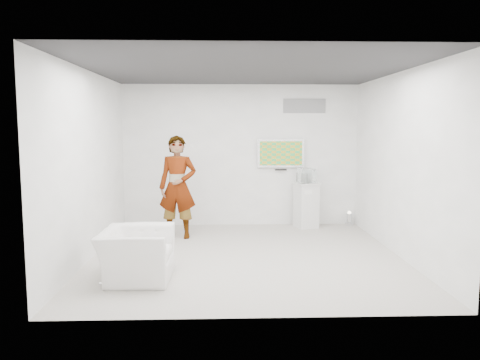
{
  "coord_description": "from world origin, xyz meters",
  "views": [
    {
      "loc": [
        -0.35,
        -7.47,
        2.12
      ],
      "look_at": [
        -0.08,
        0.6,
        1.19
      ],
      "focal_mm": 35.0,
      "sensor_mm": 36.0,
      "label": 1
    }
  ],
  "objects_px": {
    "tv": "(281,153)",
    "pedestal": "(306,205)",
    "person": "(178,187)",
    "floor_uplight": "(349,219)",
    "armchair": "(137,254)"
  },
  "relations": [
    {
      "from": "tv",
      "to": "pedestal",
      "type": "bearing_deg",
      "value": -29.3
    },
    {
      "from": "person",
      "to": "pedestal",
      "type": "height_order",
      "value": "person"
    },
    {
      "from": "pedestal",
      "to": "floor_uplight",
      "type": "xyz_separation_m",
      "value": [
        0.97,
        0.16,
        -0.33
      ]
    },
    {
      "from": "person",
      "to": "armchair",
      "type": "relative_size",
      "value": 1.81
    },
    {
      "from": "tv",
      "to": "armchair",
      "type": "height_order",
      "value": "tv"
    },
    {
      "from": "armchair",
      "to": "floor_uplight",
      "type": "xyz_separation_m",
      "value": [
        3.91,
        3.41,
        -0.2
      ]
    },
    {
      "from": "tv",
      "to": "person",
      "type": "distance_m",
      "value": 2.43
    },
    {
      "from": "tv",
      "to": "person",
      "type": "height_order",
      "value": "person"
    },
    {
      "from": "person",
      "to": "pedestal",
      "type": "distance_m",
      "value": 2.77
    },
    {
      "from": "armchair",
      "to": "pedestal",
      "type": "bearing_deg",
      "value": -40.97
    },
    {
      "from": "tv",
      "to": "floor_uplight",
      "type": "relative_size",
      "value": 3.4
    },
    {
      "from": "armchair",
      "to": "pedestal",
      "type": "distance_m",
      "value": 4.38
    },
    {
      "from": "tv",
      "to": "floor_uplight",
      "type": "xyz_separation_m",
      "value": [
        1.48,
        -0.12,
        -1.4
      ]
    },
    {
      "from": "tv",
      "to": "armchair",
      "type": "distance_m",
      "value": 4.45
    },
    {
      "from": "floor_uplight",
      "to": "person",
      "type": "bearing_deg",
      "value": -164.57
    }
  ]
}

